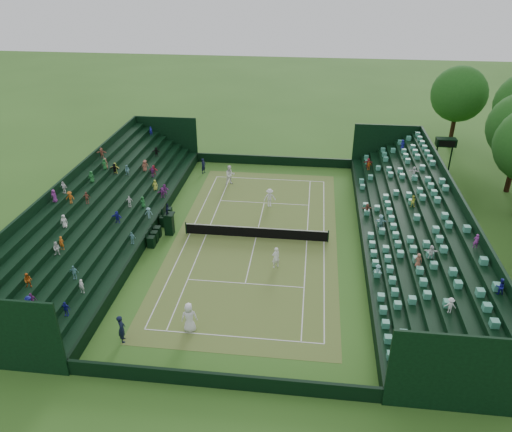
{
  "coord_description": "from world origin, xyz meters",
  "views": [
    {
      "loc": [
        4.13,
        -34.72,
        20.47
      ],
      "look_at": [
        0.0,
        0.0,
        2.0
      ],
      "focal_mm": 35.0,
      "sensor_mm": 36.0,
      "label": 1
    }
  ],
  "objects_px": {
    "player_near_east": "(276,257)",
    "player_far_east": "(270,198)",
    "player_near_west": "(189,317)",
    "player_far_west": "(230,175)",
    "tennis_net": "(256,232)",
    "umpire_chair": "(169,221)"
  },
  "relations": [
    {
      "from": "player_far_west",
      "to": "player_far_east",
      "type": "relative_size",
      "value": 1.14
    },
    {
      "from": "tennis_net",
      "to": "player_near_east",
      "type": "relative_size",
      "value": 6.89
    },
    {
      "from": "player_far_east",
      "to": "player_far_west",
      "type": "bearing_deg",
      "value": 113.46
    },
    {
      "from": "umpire_chair",
      "to": "player_far_west",
      "type": "relative_size",
      "value": 1.41
    },
    {
      "from": "tennis_net",
      "to": "player_far_west",
      "type": "xyz_separation_m",
      "value": [
        -3.82,
        10.26,
        0.46
      ]
    },
    {
      "from": "player_far_west",
      "to": "umpire_chair",
      "type": "bearing_deg",
      "value": -130.03
    },
    {
      "from": "player_near_west",
      "to": "player_far_east",
      "type": "distance_m",
      "value": 17.74
    },
    {
      "from": "umpire_chair",
      "to": "player_far_east",
      "type": "bearing_deg",
      "value": 37.97
    },
    {
      "from": "player_near_east",
      "to": "player_far_west",
      "type": "relative_size",
      "value": 0.86
    },
    {
      "from": "player_far_west",
      "to": "player_far_east",
      "type": "bearing_deg",
      "value": -67.88
    },
    {
      "from": "tennis_net",
      "to": "player_far_west",
      "type": "distance_m",
      "value": 10.95
    },
    {
      "from": "tennis_net",
      "to": "player_near_east",
      "type": "distance_m",
      "value": 4.53
    },
    {
      "from": "player_near_west",
      "to": "player_far_west",
      "type": "xyz_separation_m",
      "value": [
        -1.14,
        21.88,
        -0.02
      ]
    },
    {
      "from": "player_near_east",
      "to": "umpire_chair",
      "type": "bearing_deg",
      "value": -57.49
    },
    {
      "from": "player_far_west",
      "to": "player_near_east",
      "type": "bearing_deg",
      "value": -90.56
    },
    {
      "from": "umpire_chair",
      "to": "player_far_west",
      "type": "height_order",
      "value": "umpire_chair"
    },
    {
      "from": "player_near_east",
      "to": "player_far_east",
      "type": "relative_size",
      "value": 0.98
    },
    {
      "from": "player_near_west",
      "to": "player_far_east",
      "type": "height_order",
      "value": "player_near_west"
    },
    {
      "from": "player_near_west",
      "to": "player_far_west",
      "type": "distance_m",
      "value": 21.91
    },
    {
      "from": "umpire_chair",
      "to": "player_near_west",
      "type": "height_order",
      "value": "umpire_chair"
    },
    {
      "from": "umpire_chair",
      "to": "player_near_east",
      "type": "xyz_separation_m",
      "value": [
        9.07,
        -3.91,
        -0.34
      ]
    },
    {
      "from": "tennis_net",
      "to": "player_near_west",
      "type": "bearing_deg",
      "value": -102.98
    }
  ]
}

